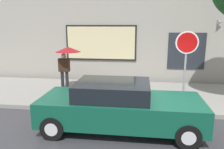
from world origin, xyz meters
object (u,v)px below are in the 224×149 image
fire_hydrant (134,94)px  stop_sign (186,54)px  pedestrian_with_umbrella (67,55)px  parked_car (119,106)px

fire_hydrant → stop_sign: stop_sign is taller
pedestrian_with_umbrella → stop_sign: stop_sign is taller
parked_car → pedestrian_with_umbrella: size_ratio=2.40×
stop_sign → fire_hydrant: bearing=-178.3°
fire_hydrant → stop_sign: size_ratio=0.30×
fire_hydrant → pedestrian_with_umbrella: bearing=152.1°
fire_hydrant → stop_sign: 2.26m
pedestrian_with_umbrella → parked_car: bearing=-51.5°
parked_car → stop_sign: 3.03m
fire_hydrant → stop_sign: (1.72, 0.05, 1.47)m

